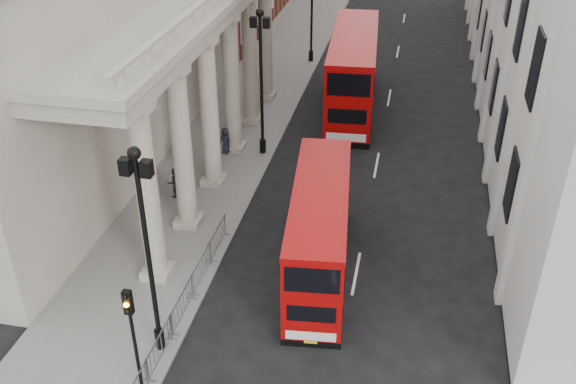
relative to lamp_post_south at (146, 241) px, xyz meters
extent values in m
cube|color=slate|center=(-2.40, 26.00, -4.85)|extent=(6.00, 140.00, 0.12)
cube|color=slate|center=(14.10, 26.00, -4.85)|extent=(3.00, 140.00, 0.12)
cube|color=slate|center=(0.55, 26.00, -4.84)|extent=(0.20, 140.00, 0.14)
cube|color=gray|center=(-9.90, 14.00, 1.09)|extent=(9.00, 28.00, 12.00)
cylinder|color=black|center=(0.00, 0.00, -4.39)|extent=(0.36, 0.36, 0.80)
cylinder|color=black|center=(0.00, 0.00, -0.79)|extent=(0.18, 0.18, 8.00)
sphere|color=black|center=(0.00, 0.00, 3.31)|extent=(0.44, 0.44, 0.44)
cube|color=black|center=(0.35, 0.00, 2.81)|extent=(0.35, 0.35, 0.55)
cube|color=black|center=(-0.35, 0.00, 2.81)|extent=(0.35, 0.35, 0.55)
cylinder|color=black|center=(0.00, 16.00, -4.39)|extent=(0.36, 0.36, 0.80)
cylinder|color=black|center=(0.00, 16.00, -0.79)|extent=(0.18, 0.18, 8.00)
sphere|color=black|center=(0.00, 16.00, 3.31)|extent=(0.44, 0.44, 0.44)
cube|color=black|center=(0.35, 16.00, 2.81)|extent=(0.35, 0.35, 0.55)
cube|color=black|center=(-0.35, 16.00, 2.81)|extent=(0.35, 0.35, 0.55)
cylinder|color=black|center=(0.00, 32.00, -4.39)|extent=(0.36, 0.36, 0.80)
cylinder|color=black|center=(0.00, 32.00, -0.79)|extent=(0.18, 0.18, 8.00)
cylinder|color=black|center=(0.10, -2.00, -3.09)|extent=(0.12, 0.12, 3.40)
cube|color=black|center=(0.10, -2.00, -0.94)|extent=(0.28, 0.22, 0.90)
sphere|color=black|center=(0.10, -2.13, -0.64)|extent=(0.18, 0.18, 0.18)
sphere|color=orange|center=(0.10, -2.13, -0.94)|extent=(0.18, 0.18, 0.18)
sphere|color=black|center=(0.10, -2.13, -1.24)|extent=(0.18, 0.18, 0.18)
cube|color=gray|center=(0.25, -0.60, -4.24)|extent=(0.50, 2.30, 1.10)
cube|color=gray|center=(0.25, 1.75, -4.24)|extent=(0.50, 2.30, 1.10)
cube|color=gray|center=(0.25, 4.10, -4.24)|extent=(0.50, 2.30, 1.10)
cube|color=gray|center=(0.25, 6.45, -4.24)|extent=(0.50, 2.30, 1.10)
cube|color=#9C0707|center=(4.95, 5.86, -3.71)|extent=(3.19, 9.56, 1.79)
cube|color=#9C0707|center=(4.95, 5.86, -1.85)|extent=(3.19, 9.56, 1.56)
cube|color=#9C0707|center=(4.95, 5.86, -0.96)|extent=(3.23, 9.60, 0.22)
cube|color=black|center=(4.95, 5.86, -4.75)|extent=(3.21, 9.56, 0.31)
cube|color=black|center=(4.95, 5.86, -3.48)|extent=(3.06, 7.79, 0.89)
cube|color=black|center=(4.95, 5.86, -1.76)|extent=(3.19, 9.03, 0.98)
cube|color=white|center=(5.44, 1.20, -4.33)|extent=(1.87, 0.25, 0.40)
cube|color=yellow|center=(5.44, 1.19, -4.63)|extent=(0.49, 0.09, 0.12)
cylinder|color=black|center=(4.29, 2.51, -4.46)|extent=(0.38, 0.92, 0.89)
cylinder|color=black|center=(6.30, 2.72, -4.46)|extent=(0.38, 0.92, 0.89)
cylinder|color=black|center=(3.72, 7.93, -4.46)|extent=(0.38, 0.92, 0.89)
cylinder|color=black|center=(5.73, 8.14, -4.46)|extent=(0.38, 0.92, 0.89)
cube|color=#B00808|center=(4.21, 23.52, -3.41)|extent=(3.59, 11.86, 2.23)
cube|color=#B00808|center=(4.21, 23.52, -1.10)|extent=(3.59, 11.86, 1.95)
cube|color=#B00808|center=(4.21, 23.52, 0.02)|extent=(3.64, 11.91, 0.28)
cube|color=black|center=(4.21, 23.52, -4.72)|extent=(3.61, 11.86, 0.39)
cube|color=black|center=(4.21, 23.52, -3.13)|extent=(3.50, 9.64, 1.11)
cube|color=black|center=(4.21, 23.52, -0.99)|extent=(3.61, 11.20, 1.23)
cube|color=white|center=(4.62, 17.70, -4.19)|extent=(2.34, 0.23, 0.50)
cube|color=yellow|center=(4.62, 17.69, -4.55)|extent=(0.61, 0.09, 0.14)
cylinder|color=black|center=(3.24, 19.38, -4.35)|extent=(0.43, 1.14, 1.11)
cylinder|color=black|center=(5.75, 19.55, -4.35)|extent=(0.43, 1.14, 1.11)
cylinder|color=black|center=(2.77, 26.15, -4.35)|extent=(0.43, 1.14, 1.11)
cylinder|color=black|center=(5.28, 26.33, -4.35)|extent=(0.43, 1.14, 1.11)
imported|color=black|center=(-3.79, 13.15, -3.97)|extent=(0.66, 0.50, 1.64)
imported|color=black|center=(-3.20, 10.29, -3.98)|extent=(1.00, 0.93, 1.63)
imported|color=black|center=(-2.08, 15.50, -4.01)|extent=(0.91, 0.79, 1.56)
camera|label=1|loc=(8.20, -16.13, 12.42)|focal=40.00mm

